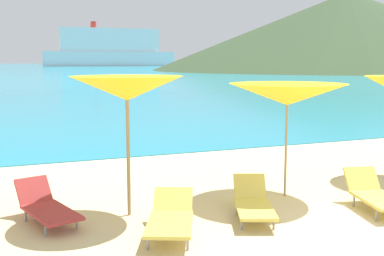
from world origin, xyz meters
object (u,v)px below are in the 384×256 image
lounge_chair_8 (375,194)px  lounge_chair_4 (46,206)px  cruise_ship (110,49)px  umbrella_3 (287,95)px  lounge_chair_0 (253,202)px  umbrella_2 (127,89)px  lounge_chair_3 (171,217)px

lounge_chair_8 → lounge_chair_4: bearing=179.3°
lounge_chair_8 → cruise_ship: cruise_ship is taller
cruise_ship → lounge_chair_4: bearing=-102.6°
umbrella_3 → lounge_chair_4: size_ratio=1.45×
lounge_chair_0 → lounge_chair_8: (2.17, -0.39, 0.01)m
lounge_chair_0 → lounge_chair_4: bearing=-176.9°
umbrella_2 → lounge_chair_3: (0.33, -1.16, -1.83)m
lounge_chair_0 → lounge_chair_3: bearing=-150.0°
umbrella_3 → lounge_chair_4: bearing=178.7°
lounge_chair_3 → cruise_ship: bearing=101.5°
umbrella_2 → lounge_chair_4: umbrella_2 is taller
lounge_chair_8 → cruise_ship: 230.47m
cruise_ship → lounge_chair_0: bearing=-101.8°
umbrella_2 → lounge_chair_0: (1.83, -0.93, -1.84)m
umbrella_2 → cruise_ship: (48.35, 224.71, 5.89)m
umbrella_3 → cruise_ship: cruise_ship is taller
lounge_chair_4 → lounge_chair_8: size_ratio=1.04×
lounge_chair_8 → lounge_chair_3: bearing=-168.1°
lounge_chair_4 → lounge_chair_8: lounge_chair_8 is taller
umbrella_2 → cruise_ship: size_ratio=0.04×
lounge_chair_4 → cruise_ship: cruise_ship is taller
lounge_chair_0 → lounge_chair_8: bearing=11.2°
umbrella_2 → lounge_chair_4: size_ratio=1.44×
lounge_chair_0 → lounge_chair_4: (-3.15, 1.04, -0.00)m
umbrella_3 → lounge_chair_0: size_ratio=1.54×
lounge_chair_3 → umbrella_3: bearing=46.9°
umbrella_2 → lounge_chair_8: 4.59m
lounge_chair_0 → umbrella_3: bearing=59.4°
lounge_chair_3 → lounge_chair_4: 2.08m
lounge_chair_0 → lounge_chair_8: 2.20m
umbrella_3 → lounge_chair_3: umbrella_3 is taller
umbrella_3 → lounge_chair_0: (-1.21, -0.95, -1.66)m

